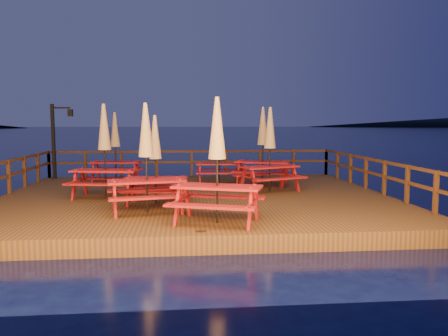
# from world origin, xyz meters

# --- Properties ---
(ground) EXTENTS (500.00, 500.00, 0.00)m
(ground) POSITION_xyz_m (0.00, 0.00, 0.00)
(ground) COLOR black
(ground) RESTS_ON ground
(deck) EXTENTS (12.00, 10.00, 0.40)m
(deck) POSITION_xyz_m (0.00, 0.00, 0.20)
(deck) COLOR #3F2C14
(deck) RESTS_ON ground
(deck_piles) EXTENTS (11.44, 9.44, 1.40)m
(deck_piles) POSITION_xyz_m (0.00, 0.00, -0.30)
(deck_piles) COLOR #3B2012
(deck_piles) RESTS_ON ground
(railing) EXTENTS (11.80, 9.75, 1.10)m
(railing) POSITION_xyz_m (0.00, 1.78, 1.16)
(railing) COLOR #3B2012
(railing) RESTS_ON deck
(lamp_post) EXTENTS (0.85, 0.18, 3.00)m
(lamp_post) POSITION_xyz_m (-5.39, 4.55, 2.20)
(lamp_post) COLOR black
(lamp_post) RESTS_ON deck
(picnic_table_0) EXTENTS (2.23, 1.94, 2.83)m
(picnic_table_0) POSITION_xyz_m (-2.71, -0.19, 1.87)
(picnic_table_0) COLOR maroon
(picnic_table_0) RESTS_ON deck
(picnic_table_1) EXTENTS (1.98, 1.68, 2.65)m
(picnic_table_1) POSITION_xyz_m (-2.90, 3.16, 1.77)
(picnic_table_1) COLOR maroon
(picnic_table_1) RESTS_ON deck
(picnic_table_2) EXTENTS (2.19, 1.92, 2.75)m
(picnic_table_2) POSITION_xyz_m (-1.28, -2.53, 1.83)
(picnic_table_2) COLOR maroon
(picnic_table_2) RESTS_ON deck
(picnic_table_3) EXTENTS (2.42, 2.21, 2.83)m
(picnic_table_3) POSITION_xyz_m (2.54, 2.17, 1.87)
(picnic_table_3) COLOR maroon
(picnic_table_3) RESTS_ON deck
(picnic_table_4) EXTENTS (2.41, 2.19, 2.83)m
(picnic_table_4) POSITION_xyz_m (0.41, -3.85, 1.87)
(picnic_table_4) COLOR maroon
(picnic_table_4) RESTS_ON deck
(picnic_table_5) EXTENTS (1.80, 1.50, 2.49)m
(picnic_table_5) POSITION_xyz_m (0.99, 2.67, 1.70)
(picnic_table_5) COLOR maroon
(picnic_table_5) RESTS_ON deck
(picnic_table_6) EXTENTS (2.38, 2.19, 2.77)m
(picnic_table_6) POSITION_xyz_m (2.49, 0.59, 1.84)
(picnic_table_6) COLOR maroon
(picnic_table_6) RESTS_ON deck
(picnic_table_7) EXTENTS (1.81, 1.52, 2.47)m
(picnic_table_7) POSITION_xyz_m (-1.12, -1.39, 1.68)
(picnic_table_7) COLOR maroon
(picnic_table_7) RESTS_ON deck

